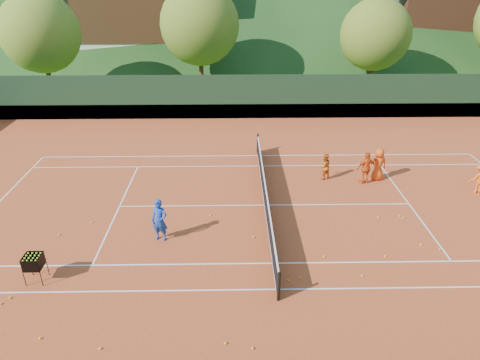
{
  "coord_description": "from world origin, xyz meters",
  "views": [
    {
      "loc": [
        -1.39,
        -16.32,
        9.5
      ],
      "look_at": [
        -1.1,
        0.0,
        1.27
      ],
      "focal_mm": 32.0,
      "sensor_mm": 36.0,
      "label": 1
    }
  ],
  "objects_px": {
    "student_b": "(366,168)",
    "student_c": "(378,164)",
    "ball_hopper": "(33,262)",
    "chalet_mid": "(299,11)",
    "chalet_right": "(441,11)",
    "student_d": "(480,178)",
    "chalet_left": "(146,8)",
    "tennis_net": "(265,195)",
    "coach": "(160,220)",
    "student_a": "(324,166)"
  },
  "relations": [
    {
      "from": "student_a",
      "to": "student_d",
      "type": "xyz_separation_m",
      "value": [
        6.86,
        -1.56,
        0.06
      ]
    },
    {
      "from": "coach",
      "to": "student_a",
      "type": "bearing_deg",
      "value": 49.47
    },
    {
      "from": "student_b",
      "to": "ball_hopper",
      "type": "relative_size",
      "value": 1.61
    },
    {
      "from": "student_a",
      "to": "ball_hopper",
      "type": "xyz_separation_m",
      "value": [
        -11.07,
        -7.46,
        0.08
      ]
    },
    {
      "from": "student_c",
      "to": "tennis_net",
      "type": "bearing_deg",
      "value": 20.43
    },
    {
      "from": "chalet_mid",
      "to": "chalet_right",
      "type": "relative_size",
      "value": 1.06
    },
    {
      "from": "chalet_left",
      "to": "tennis_net",
      "type": "bearing_deg",
      "value": -71.57
    },
    {
      "from": "student_d",
      "to": "chalet_left",
      "type": "xyz_separation_m",
      "value": [
        -19.94,
        28.98,
        4.9
      ]
    },
    {
      "from": "student_d",
      "to": "chalet_right",
      "type": "height_order",
      "value": "chalet_right"
    },
    {
      "from": "student_b",
      "to": "student_d",
      "type": "bearing_deg",
      "value": 157.01
    },
    {
      "from": "student_b",
      "to": "student_c",
      "type": "height_order",
      "value": "student_c"
    },
    {
      "from": "student_d",
      "to": "tennis_net",
      "type": "bearing_deg",
      "value": 5.74
    },
    {
      "from": "ball_hopper",
      "to": "chalet_right",
      "type": "distance_m",
      "value": 44.95
    },
    {
      "from": "student_a",
      "to": "chalet_right",
      "type": "relative_size",
      "value": 0.11
    },
    {
      "from": "student_c",
      "to": "chalet_right",
      "type": "distance_m",
      "value": 31.35
    },
    {
      "from": "student_d",
      "to": "ball_hopper",
      "type": "relative_size",
      "value": 1.46
    },
    {
      "from": "student_a",
      "to": "student_c",
      "type": "relative_size",
      "value": 0.82
    },
    {
      "from": "student_d",
      "to": "chalet_mid",
      "type": "height_order",
      "value": "chalet_mid"
    },
    {
      "from": "tennis_net",
      "to": "student_b",
      "type": "bearing_deg",
      "value": 22.46
    },
    {
      "from": "student_a",
      "to": "student_d",
      "type": "bearing_deg",
      "value": 143.86
    },
    {
      "from": "student_d",
      "to": "chalet_right",
      "type": "bearing_deg",
      "value": -109.27
    },
    {
      "from": "tennis_net",
      "to": "ball_hopper",
      "type": "bearing_deg",
      "value": -148.55
    },
    {
      "from": "ball_hopper",
      "to": "chalet_left",
      "type": "xyz_separation_m",
      "value": [
        -2.01,
        34.88,
        4.88
      ]
    },
    {
      "from": "student_d",
      "to": "ball_hopper",
      "type": "distance_m",
      "value": 18.88
    },
    {
      "from": "tennis_net",
      "to": "chalet_right",
      "type": "bearing_deg",
      "value": 56.31
    },
    {
      "from": "ball_hopper",
      "to": "chalet_left",
      "type": "bearing_deg",
      "value": 93.3
    },
    {
      "from": "coach",
      "to": "chalet_left",
      "type": "distance_m",
      "value": 33.41
    },
    {
      "from": "ball_hopper",
      "to": "chalet_right",
      "type": "height_order",
      "value": "chalet_right"
    },
    {
      "from": "student_b",
      "to": "chalet_mid",
      "type": "bearing_deg",
      "value": -103.01
    },
    {
      "from": "chalet_mid",
      "to": "chalet_right",
      "type": "distance_m",
      "value": 14.56
    },
    {
      "from": "student_a",
      "to": "chalet_mid",
      "type": "distance_m",
      "value": 31.85
    },
    {
      "from": "ball_hopper",
      "to": "chalet_mid",
      "type": "height_order",
      "value": "chalet_mid"
    },
    {
      "from": "coach",
      "to": "chalet_left",
      "type": "bearing_deg",
      "value": 114.36
    },
    {
      "from": "coach",
      "to": "student_b",
      "type": "height_order",
      "value": "coach"
    },
    {
      "from": "coach",
      "to": "student_a",
      "type": "height_order",
      "value": "coach"
    },
    {
      "from": "student_c",
      "to": "student_a",
      "type": "bearing_deg",
      "value": -5.57
    },
    {
      "from": "student_c",
      "to": "tennis_net",
      "type": "height_order",
      "value": "student_c"
    },
    {
      "from": "student_b",
      "to": "chalet_left",
      "type": "distance_m",
      "value": 32.07
    },
    {
      "from": "student_c",
      "to": "chalet_left",
      "type": "relative_size",
      "value": 0.12
    },
    {
      "from": "ball_hopper",
      "to": "student_a",
      "type": "bearing_deg",
      "value": 33.99
    },
    {
      "from": "ball_hopper",
      "to": "student_d",
      "type": "bearing_deg",
      "value": 18.23
    },
    {
      "from": "ball_hopper",
      "to": "chalet_left",
      "type": "height_order",
      "value": "chalet_left"
    },
    {
      "from": "student_d",
      "to": "chalet_left",
      "type": "relative_size",
      "value": 0.11
    },
    {
      "from": "student_d",
      "to": "student_c",
      "type": "bearing_deg",
      "value": -18.78
    },
    {
      "from": "chalet_mid",
      "to": "chalet_left",
      "type": "bearing_deg",
      "value": -165.96
    },
    {
      "from": "tennis_net",
      "to": "chalet_mid",
      "type": "height_order",
      "value": "chalet_mid"
    },
    {
      "from": "chalet_left",
      "to": "chalet_mid",
      "type": "relative_size",
      "value": 1.09
    },
    {
      "from": "ball_hopper",
      "to": "student_b",
      "type": "bearing_deg",
      "value": 28.16
    },
    {
      "from": "student_b",
      "to": "tennis_net",
      "type": "height_order",
      "value": "student_b"
    },
    {
      "from": "coach",
      "to": "student_c",
      "type": "xyz_separation_m",
      "value": [
        9.87,
        5.01,
        -0.05
      ]
    }
  ]
}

